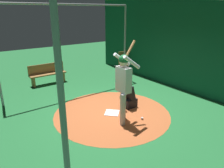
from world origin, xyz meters
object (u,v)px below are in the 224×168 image
at_px(bat_rack, 124,62).
at_px(bench, 48,74).
at_px(batter, 124,82).
at_px(catcher, 128,96).
at_px(baseball_0, 142,118).
at_px(home_plate, 112,113).

height_order(bat_rack, bench, bat_rack).
distance_m(batter, bat_rack, 5.28).
distance_m(bat_rack, bench, 3.89).
distance_m(batter, catcher, 1.26).
height_order(batter, bench, batter).
relative_size(batter, baseball_0, 30.30).
relative_size(catcher, bench, 0.63).
distance_m(home_plate, bat_rack, 4.79).
height_order(home_plate, bench, bench).
relative_size(bat_rack, bench, 0.68).
relative_size(home_plate, catcher, 0.44).
bearing_deg(bat_rack, catcher, 52.36).
relative_size(home_plate, bench, 0.27).
bearing_deg(home_plate, catcher, -175.91).
bearing_deg(bat_rack, baseball_0, 56.52).
bearing_deg(bat_rack, home_plate, 46.21).
height_order(bench, baseball_0, bench).
height_order(home_plate, baseball_0, baseball_0).
xyz_separation_m(batter, bench, (0.52, -4.50, -0.75)).
height_order(catcher, bench, catcher).
bearing_deg(bench, catcher, 107.84).
distance_m(catcher, baseball_0, 0.98).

